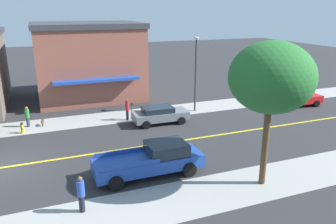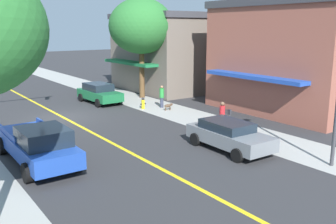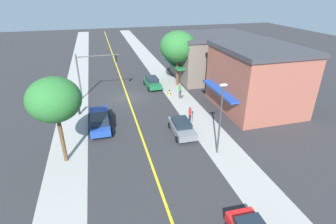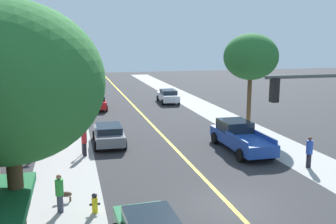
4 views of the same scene
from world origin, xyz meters
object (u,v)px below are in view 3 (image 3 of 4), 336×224
Objects in this scene: street_tree_right_corner at (54,100)px; pedestrian_green_shirt at (180,90)px; street_tree_left_near at (178,47)px; green_sedan_left_curb at (152,82)px; street_lamp at (221,112)px; fire_hydrant at (169,93)px; blue_pickup_truck at (100,121)px; small_dog at (181,96)px; pedestrian_blue_shirt at (79,107)px; parking_meter at (192,116)px; pedestrian_red_shirt at (190,114)px; traffic_light_mast at (92,68)px; grey_sedan_left_curb at (182,127)px.

pedestrian_green_shirt is at bearing -140.29° from street_tree_right_corner.
street_tree_left_near reaches higher than green_sedan_left_curb.
fire_hydrant is at bearing -88.16° from street_lamp.
blue_pickup_truck is at bearing -38.58° from green_sedan_left_curb.
small_dog is at bearing -142.62° from street_tree_right_corner.
street_lamp is at bearing 56.86° from pedestrian_blue_shirt.
street_lamp is at bearing 53.25° from blue_pickup_truck.
street_lamp is 1.09× the size of blue_pickup_truck.
parking_meter is 0.22× the size of street_lamp.
small_dog is at bearing 130.09° from fire_hydrant.
parking_meter is 0.45m from pedestrian_red_shirt.
pedestrian_red_shirt reaches higher than green_sedan_left_curb.
parking_meter is at bearing 6.16° from green_sedan_left_curb.
traffic_light_mast reaches higher than small_dog.
parking_meter is 6.77m from street_lamp.
traffic_light_mast is 19.74m from street_lamp.
green_sedan_left_curb is 12.39m from pedestrian_blue_shirt.
street_tree_left_near is 9.60× the size of fire_hydrant.
pedestrian_green_shirt reaches higher than green_sedan_left_curb.
traffic_light_mast is at bearing 8.23° from street_tree_left_near.
grey_sedan_left_curb is at bearing 64.03° from pedestrian_blue_shirt.
grey_sedan_left_curb is at bearing 67.09° from blue_pickup_truck.
street_tree_right_corner is at bearing -134.24° from pedestrian_red_shirt.
green_sedan_left_curb is at bearing 104.94° from pedestrian_green_shirt.
green_sedan_left_curb is at bearing 126.32° from pedestrian_red_shirt.
traffic_light_mast is at bearing -100.94° from street_tree_right_corner.
pedestrian_green_shirt reaches higher than small_dog.
green_sedan_left_curb is at bearing 125.33° from small_dog.
green_sedan_left_curb is at bearing 133.41° from pedestrian_blue_shirt.
small_dog is at bearing 106.18° from pedestrian_blue_shirt.
fire_hydrant is at bearing -136.43° from street_tree_right_corner.
street_lamp is 7.15m from pedestrian_red_shirt.
street_tree_left_near is 16.61m from pedestrian_blue_shirt.
fire_hydrant is 8.15m from pedestrian_red_shirt.
street_tree_left_near is at bearing -99.72° from parking_meter.
grey_sedan_left_curb is (1.59, 10.40, 0.33)m from fire_hydrant.
fire_hydrant is at bearing -88.43° from parking_meter.
pedestrian_green_shirt reaches higher than parking_meter.
fire_hydrant is 0.14× the size of traffic_light_mast.
traffic_light_mast is 3.67× the size of pedestrian_green_shirt.
street_tree_left_near reaches higher than parking_meter.
blue_pickup_truck is (-3.09, -5.15, -4.84)m from street_tree_right_corner.
pedestrian_green_shirt is at bearing 89.30° from small_dog.
pedestrian_blue_shirt is (12.18, -5.74, 0.00)m from parking_meter.
fire_hydrant is at bearing 125.78° from blue_pickup_truck.
traffic_light_mast is at bearing -178.09° from blue_pickup_truck.
street_tree_right_corner reaches higher than blue_pickup_truck.
street_lamp reaches higher than small_dog.
traffic_light_mast reaches higher than grey_sedan_left_curb.
traffic_light_mast is at bearing -46.38° from parking_meter.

